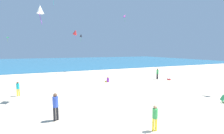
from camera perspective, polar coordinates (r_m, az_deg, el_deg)
ground_plane at (r=16.40m, az=-2.21°, el=-8.72°), size 120.00×120.00×0.00m
ocean_water at (r=61.80m, az=-17.61°, el=1.99°), size 120.00×60.00×0.05m
beach_chair_far_right at (r=15.59m, az=36.58°, el=-9.70°), size 0.84×0.84×0.62m
cooler_box at (r=23.41m, az=20.59°, el=-4.26°), size 0.55×0.60×0.27m
person_1 at (r=9.97m, az=-20.43°, el=-13.13°), size 0.46×0.46×1.71m
person_2 at (r=23.37m, az=16.69°, el=-2.17°), size 0.39×0.39×1.61m
person_3 at (r=8.63m, az=15.83°, el=-17.30°), size 0.33×0.33×1.40m
person_4 at (r=16.65m, az=-31.83°, el=-6.64°), size 0.35×0.35×1.37m
person_5 at (r=20.47m, az=-1.66°, el=-4.93°), size 0.65×0.62×0.74m
kite_white at (r=11.17m, az=-25.37°, el=18.98°), size 0.53×0.53×1.19m
kite_red at (r=29.74m, az=-13.64°, el=12.62°), size 1.08×1.30×1.84m
kite_magenta at (r=41.09m, az=4.78°, el=18.57°), size 0.90×0.70×1.86m
kite_black at (r=31.59m, az=-11.58°, el=11.52°), size 0.55×0.61×1.59m
kite_green at (r=38.12m, az=-34.66°, el=9.11°), size 0.52×0.56×0.98m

